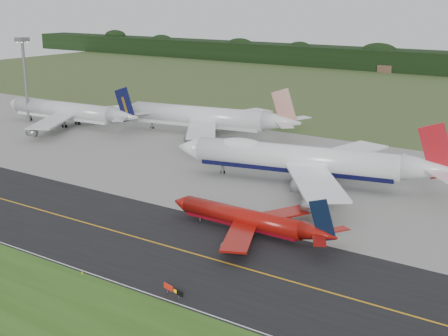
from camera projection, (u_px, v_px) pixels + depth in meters
ground at (164, 234)px, 114.45m from camera, size 600.00×600.00×0.00m
grass_verge at (2, 311)px, 86.69m from camera, size 400.00×30.00×0.01m
taxiway at (149, 241)px, 111.28m from camera, size 400.00×32.00×0.02m
apron at (296, 172)px, 154.90m from camera, size 400.00×78.00×0.01m
taxiway_centreline at (149, 241)px, 111.27m from camera, size 400.00×0.40×0.00m
taxiway_edge_line at (84, 271)px, 98.98m from camera, size 400.00×0.25×0.00m
jet_ba_747 at (305, 160)px, 143.71m from camera, size 66.31×54.05×16.79m
jet_red_737 at (250, 220)px, 114.21m from camera, size 35.23×28.82×9.54m
jet_navy_gold at (70, 112)px, 207.83m from camera, size 57.83×50.27×14.92m
jet_star_tail at (207, 118)px, 194.67m from camera, size 61.79×51.09×16.33m
floodlight_mast at (24, 64)px, 210.58m from camera, size 3.57×3.57×28.78m
taxiway_sign at (173, 290)px, 90.61m from camera, size 4.28×1.11×1.45m
edge_marker_center at (82, 273)px, 97.81m from camera, size 0.16×0.16×0.50m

